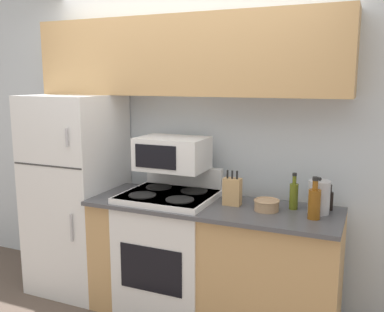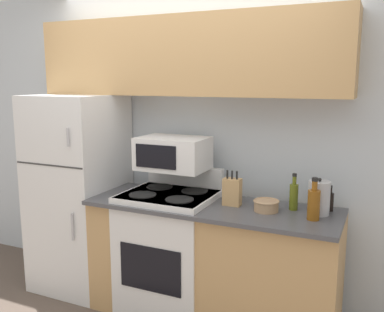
{
  "view_description": "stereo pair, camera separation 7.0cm",
  "coord_description": "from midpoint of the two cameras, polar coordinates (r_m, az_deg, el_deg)",
  "views": [
    {
      "loc": [
        1.4,
        -2.53,
        1.79
      ],
      "look_at": [
        0.19,
        0.27,
        1.25
      ],
      "focal_mm": 40.0,
      "sensor_mm": 36.0,
      "label": 1
    },
    {
      "loc": [
        1.46,
        -2.51,
        1.79
      ],
      "look_at": [
        0.19,
        0.27,
        1.25
      ],
      "focal_mm": 40.0,
      "sensor_mm": 36.0,
      "label": 2
    }
  ],
  "objects": [
    {
      "name": "knife_block",
      "position": [
        3.11,
        6.03,
        -4.76
      ],
      "size": [
        0.13,
        0.08,
        0.26
      ],
      "color": "tan",
      "rests_on": "lower_cabinets"
    },
    {
      "name": "kettle",
      "position": [
        3.02,
        17.2,
        -5.35
      ],
      "size": [
        0.15,
        0.15,
        0.25
      ],
      "color": "#B7B7BC",
      "rests_on": "lower_cabinets"
    },
    {
      "name": "wall_back",
      "position": [
        3.58,
        0.81,
        1.83
      ],
      "size": [
        8.0,
        0.05,
        2.55
      ],
      "color": "silver",
      "rests_on": "ground_plane"
    },
    {
      "name": "bowl",
      "position": [
        3.02,
        10.53,
        -6.47
      ],
      "size": [
        0.18,
        0.18,
        0.08
      ],
      "color": "tan",
      "rests_on": "lower_cabinets"
    },
    {
      "name": "bottle_whiskey",
      "position": [
        2.89,
        16.6,
        -6.07
      ],
      "size": [
        0.08,
        0.08,
        0.28
      ],
      "color": "brown",
      "rests_on": "lower_cabinets"
    },
    {
      "name": "bottle_olive_oil",
      "position": [
        3.07,
        14.06,
        -5.15
      ],
      "size": [
        0.06,
        0.06,
        0.26
      ],
      "color": "#5B6619",
      "rests_on": "lower_cabinets"
    },
    {
      "name": "refrigerator",
      "position": [
        3.82,
        -14.32,
        -4.69
      ],
      "size": [
        0.68,
        0.71,
        1.67
      ],
      "color": "white",
      "rests_on": "ground_plane"
    },
    {
      "name": "upper_cabinets",
      "position": [
        3.38,
        -0.41,
        13.15
      ],
      "size": [
        2.52,
        0.3,
        0.6
      ],
      "color": "tan",
      "rests_on": "refrigerator"
    },
    {
      "name": "microwave",
      "position": [
        3.31,
        -1.93,
        0.36
      ],
      "size": [
        0.53,
        0.37,
        0.25
      ],
      "color": "white",
      "rests_on": "stove"
    },
    {
      "name": "stove",
      "position": [
        3.42,
        -2.38,
        -12.36
      ],
      "size": [
        0.69,
        0.62,
        1.1
      ],
      "color": "white",
      "rests_on": "ground_plane"
    },
    {
      "name": "bottle_soy_sauce",
      "position": [
        3.13,
        18.52,
        -5.7
      ],
      "size": [
        0.05,
        0.05,
        0.18
      ],
      "color": "black",
      "rests_on": "lower_cabinets"
    },
    {
      "name": "lower_cabinets",
      "position": [
        3.31,
        3.28,
        -13.84
      ],
      "size": [
        1.84,
        0.64,
        0.9
      ],
      "color": "tan",
      "rests_on": "ground_plane"
    }
  ]
}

